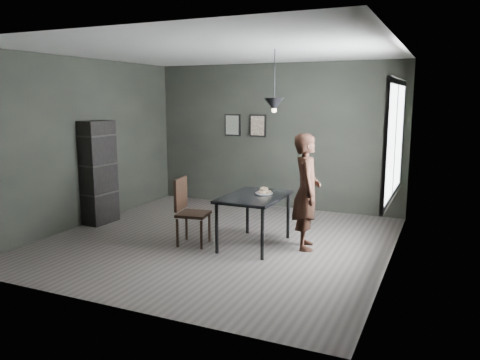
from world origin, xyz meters
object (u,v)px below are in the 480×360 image
at_px(cafe_table, 254,201).
at_px(shelf_unit, 99,173).
at_px(pendant_lamp, 274,104).
at_px(white_plate, 264,194).
at_px(woman, 307,191).
at_px(wood_chair, 188,207).

relative_size(cafe_table, shelf_unit, 0.68).
bearing_deg(shelf_unit, pendant_lamp, 3.26).
height_order(white_plate, pendant_lamp, pendant_lamp).
height_order(woman, shelf_unit, shelf_unit).
bearing_deg(shelf_unit, white_plate, 4.04).
bearing_deg(woman, shelf_unit, 72.98).
xyz_separation_m(shelf_unit, pendant_lamp, (3.17, 0.01, 1.17)).
bearing_deg(cafe_table, woman, 15.84).
xyz_separation_m(white_plate, pendant_lamp, (0.16, -0.04, 1.29)).
xyz_separation_m(white_plate, shelf_unit, (-3.01, -0.05, 0.13)).
height_order(white_plate, woman, woman).
height_order(cafe_table, white_plate, white_plate).
distance_m(wood_chair, pendant_lamp, 1.94).
xyz_separation_m(wood_chair, pendant_lamp, (1.17, 0.44, 1.49)).
bearing_deg(woman, pendant_lamp, 83.71).
distance_m(woman, wood_chair, 1.74).
xyz_separation_m(cafe_table, pendant_lamp, (0.25, 0.10, 1.38)).
height_order(shelf_unit, pendant_lamp, pendant_lamp).
bearing_deg(wood_chair, white_plate, 15.60).
distance_m(woman, pendant_lamp, 1.31).
height_order(cafe_table, woman, woman).
bearing_deg(cafe_table, shelf_unit, 178.19).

